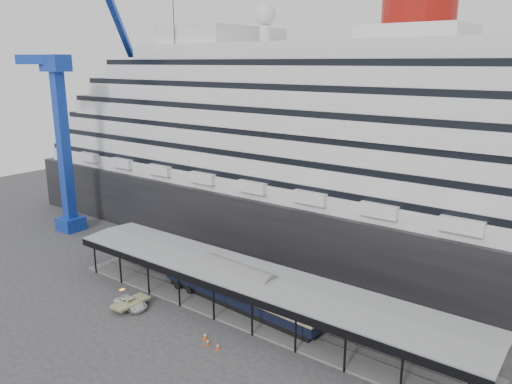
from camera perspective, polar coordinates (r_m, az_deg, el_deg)
ground at (r=59.75m, az=-3.27°, el=-15.51°), size 200.00×200.00×0.00m
cruise_ship at (r=79.61m, az=11.65°, el=5.94°), size 130.00×30.00×43.90m
platform_canopy at (r=62.06m, az=-0.27°, el=-11.79°), size 56.00×9.18×5.30m
crane_blue at (r=93.74m, az=-20.77°, el=7.56°), size 22.63×19.19×47.60m
port_truck at (r=65.99m, az=-14.12°, el=-12.24°), size 4.68×2.19×1.29m
pullman_carriage at (r=63.17m, az=-2.03°, el=-10.79°), size 24.44×4.79×23.85m
traffic_cone_left at (r=58.10m, az=-5.84°, el=-16.04°), size 0.49×0.49×0.84m
traffic_cone_mid at (r=57.10m, az=-5.54°, el=-16.68°), size 0.50×0.50×0.75m
traffic_cone_right at (r=56.24m, az=-4.40°, el=-17.19°), size 0.51×0.51×0.76m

